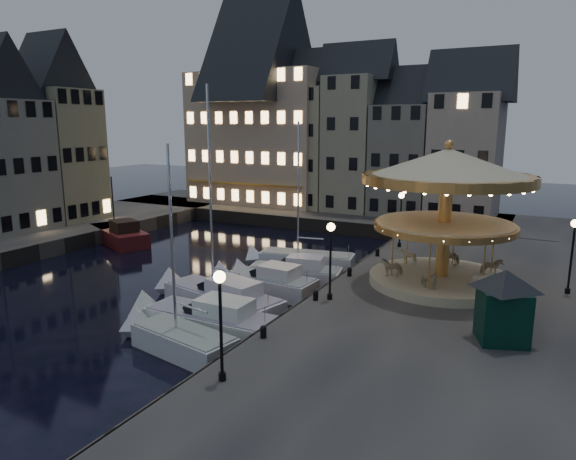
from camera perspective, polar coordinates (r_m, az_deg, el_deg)
The scene contains 31 objects.
ground at distance 30.83m, azimuth -8.68°, elevation -8.36°, with size 160.00×160.00×0.00m, color black.
quay_east at distance 31.00m, azimuth 20.14°, elevation -7.58°, with size 16.00×56.00×1.30m, color #474442.
quay_north at distance 57.98m, azimuth 1.31°, elevation 1.94°, with size 44.00×12.00×1.30m, color #474442.
quaywall_e at distance 32.85m, azimuth 6.14°, elevation -5.82°, with size 0.15×44.00×1.30m, color #47423A.
quaywall_n at distance 51.83m, azimuth 0.34°, elevation 0.77°, with size 48.00×0.15×1.30m, color #47423A.
quaywall_w at distance 44.54m, azimuth -26.15°, elevation -2.29°, with size 0.15×44.00×1.30m, color #47423A.
streetlamp_a at distance 18.64m, azimuth -7.52°, elevation -8.81°, with size 0.44×0.44×4.17m.
streetlamp_b at distance 27.04m, azimuth 4.75°, elevation -2.23°, with size 0.44×0.44×4.17m.
streetlamp_c at distance 39.58m, azimuth 12.42°, elevation 2.01°, with size 0.44×0.44×4.17m.
streetlamp_d at distance 31.89m, azimuth 29.09°, elevation -1.54°, with size 0.44×0.44×4.17m.
bollard_a at distance 22.95m, azimuth -2.76°, elevation -11.16°, with size 0.30×0.30×0.57m.
bollard_b at distance 27.52m, azimuth 3.09°, elevation -7.20°, with size 0.30×0.30×0.57m.
bollard_c at distance 31.92m, azimuth 6.85°, elevation -4.57°, with size 0.30×0.30×0.57m.
bollard_d at distance 36.95m, azimuth 9.91°, elevation -2.41°, with size 0.30×0.30×0.57m.
townhouse_na at distance 64.78m, azimuth -7.12°, elevation 9.23°, with size 5.50×8.00×12.80m.
townhouse_nb at distance 61.82m, azimuth -2.92°, elevation 9.65°, with size 6.16×8.00×13.80m.
townhouse_nc at distance 58.96m, azimuth 2.23°, elevation 10.04°, with size 6.82×8.00×14.80m.
townhouse_nd at distance 56.71m, azimuth 7.57°, elevation 10.39°, with size 5.50×8.00×15.80m.
townhouse_ne at distance 55.12m, azimuth 12.91°, elevation 8.60°, with size 6.16×8.00×12.80m.
townhouse_nf at distance 53.86m, azimuth 19.23°, elevation 8.71°, with size 6.82×8.00×13.80m.
townhouse_wc at distance 55.24m, azimuth -24.37°, elevation 8.60°, with size 8.80×5.50×14.20m.
hotel_corner at distance 61.76m, azimuth -2.89°, elevation 11.05°, with size 17.60×9.00×16.80m.
motorboat_a at distance 25.29m, azimuth -12.32°, elevation -11.82°, with size 6.47×3.08×10.63m.
motorboat_b at distance 27.10m, azimuth -9.26°, elevation -9.81°, with size 8.11×2.37×2.15m.
motorboat_c at distance 30.26m, azimuth -7.80°, elevation -7.36°, with size 8.98×4.11×11.91m.
motorboat_d at distance 32.72m, azimuth -2.68°, elevation -5.86°, with size 7.09×2.71×2.15m.
motorboat_e at distance 34.48m, azimuth 0.10°, elevation -4.92°, with size 7.27×3.37×2.15m.
motorboat_f at distance 38.38m, azimuth 1.28°, elevation -3.36°, with size 8.02×3.41×10.61m.
red_fishing_boat at distance 48.32m, azimuth -18.21°, elevation -0.57°, with size 8.33×5.82×6.07m.
carousel at distance 30.39m, azimuth 17.22°, elevation 4.18°, with size 9.55×9.55×8.35m.
ticket_kiosk at distance 23.81m, azimuth 22.93°, elevation -6.49°, with size 3.10×3.10×3.63m.
Camera 1 is at (17.37, -23.19, 10.53)m, focal length 32.00 mm.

